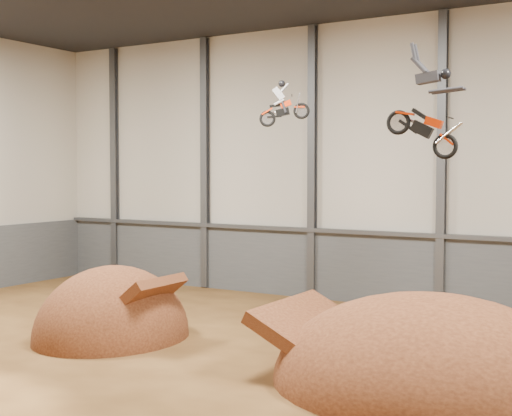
{
  "coord_description": "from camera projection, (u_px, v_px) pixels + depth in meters",
  "views": [
    {
      "loc": [
        12.81,
        -17.99,
        6.58
      ],
      "look_at": [
        -0.26,
        4.0,
        5.24
      ],
      "focal_mm": 50.0,
      "sensor_mm": 36.0,
      "label": 1
    }
  ],
  "objects": [
    {
      "name": "floor",
      "position": [
        198.0,
        381.0,
        22.32
      ],
      "size": [
        40.0,
        40.0,
        0.0
      ],
      "primitive_type": "plane",
      "color": "#462A12",
      "rests_on": "ground"
    },
    {
      "name": "back_wall",
      "position": [
        375.0,
        162.0,
        34.83
      ],
      "size": [
        40.0,
        0.1,
        14.0
      ],
      "primitive_type": "cube",
      "color": "beige",
      "rests_on": "ground"
    },
    {
      "name": "lower_band_back",
      "position": [
        374.0,
        269.0,
        35.02
      ],
      "size": [
        39.8,
        0.18,
        3.5
      ],
      "primitive_type": "cube",
      "color": "#4B4E52",
      "rests_on": "ground"
    },
    {
      "name": "steel_rail",
      "position": [
        373.0,
        233.0,
        34.8
      ],
      "size": [
        39.8,
        0.35,
        0.2
      ],
      "primitive_type": "cube",
      "color": "#47494F",
      "rests_on": "lower_band_back"
    },
    {
      "name": "steel_column_0",
      "position": [
        115.0,
        164.0,
        43.17
      ],
      "size": [
        0.4,
        0.36,
        13.9
      ],
      "primitive_type": "cube",
      "color": "#47494F",
      "rests_on": "ground"
    },
    {
      "name": "steel_column_1",
      "position": [
        205.0,
        163.0,
        39.76
      ],
      "size": [
        0.4,
        0.36,
        13.9
      ],
      "primitive_type": "cube",
      "color": "#47494F",
      "rests_on": "ground"
    },
    {
      "name": "steel_column_2",
      "position": [
        312.0,
        163.0,
        36.36
      ],
      "size": [
        0.4,
        0.36,
        13.9
      ],
      "primitive_type": "cube",
      "color": "#47494F",
      "rests_on": "ground"
    },
    {
      "name": "steel_column_3",
      "position": [
        442.0,
        162.0,
        32.96
      ],
      "size": [
        0.4,
        0.36,
        13.9
      ],
      "primitive_type": "cube",
      "color": "#47494F",
      "rests_on": "ground"
    },
    {
      "name": "takeoff_ramp",
      "position": [
        112.0,
        338.0,
        28.06
      ],
      "size": [
        5.71,
        6.59,
        5.71
      ],
      "primitive_type": "ellipsoid",
      "color": "#431F10",
      "rests_on": "ground"
    },
    {
      "name": "landing_ramp",
      "position": [
        430.0,
        387.0,
        21.7
      ],
      "size": [
        9.85,
        8.71,
        5.68
      ],
      "primitive_type": "ellipsoid",
      "color": "#431F10",
      "rests_on": "ground"
    },
    {
      "name": "fmx_rider_a",
      "position": [
        286.0,
        100.0,
        28.04
      ],
      "size": [
        2.42,
        1.75,
        2.19
      ],
      "primitive_type": null,
      "rotation": [
        0.0,
        -0.22,
        0.48
      ],
      "color": "red"
    },
    {
      "name": "fmx_rider_b",
      "position": [
        416.0,
        101.0,
        21.45
      ],
      "size": [
        4.05,
        1.03,
        3.83
      ],
      "primitive_type": null,
      "rotation": [
        0.0,
        0.48,
        0.03
      ],
      "color": "#AB2000"
    }
  ]
}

